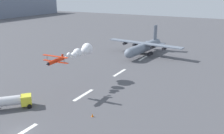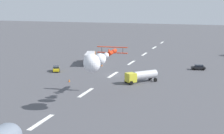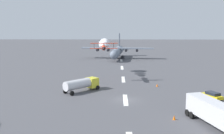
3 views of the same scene
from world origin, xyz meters
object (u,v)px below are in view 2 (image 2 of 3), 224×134
(fuel_tanker_truck, at_px, (141,76))
(followme_car_yellow, at_px, (56,69))
(semi_truck_orange, at_px, (90,57))
(traffic_cone_near, at_px, (102,65))
(airport_staff_sedan, at_px, (198,67))
(traffic_cone_far, at_px, (69,80))
(stunt_biplane_red, at_px, (95,61))

(fuel_tanker_truck, relative_size, followme_car_yellow, 1.68)
(semi_truck_orange, height_order, traffic_cone_near, semi_truck_orange)
(followme_car_yellow, distance_m, airport_staff_sedan, 42.41)
(followme_car_yellow, distance_m, traffic_cone_near, 15.41)
(airport_staff_sedan, relative_size, traffic_cone_far, 5.88)
(traffic_cone_near, distance_m, traffic_cone_far, 22.59)
(stunt_biplane_red, xyz_separation_m, followme_car_yellow, (-27.41, -22.89, -8.13))
(semi_truck_orange, height_order, traffic_cone_far, semi_truck_orange)
(followme_car_yellow, xyz_separation_m, airport_staff_sedan, (-15.39, 39.52, -0.00))
(fuel_tanker_truck, bearing_deg, airport_staff_sedan, 148.97)
(traffic_cone_near, bearing_deg, stunt_biplane_red, 18.22)
(stunt_biplane_red, bearing_deg, airport_staff_sedan, 158.77)
(followme_car_yellow, relative_size, airport_staff_sedan, 1.05)
(stunt_biplane_red, bearing_deg, semi_truck_orange, -156.80)
(semi_truck_orange, relative_size, traffic_cone_near, 18.40)
(fuel_tanker_truck, distance_m, followme_car_yellow, 27.46)
(traffic_cone_near, bearing_deg, followme_car_yellow, -40.56)
(fuel_tanker_truck, xyz_separation_m, traffic_cone_near, (-17.37, -16.84, -1.36))
(semi_truck_orange, bearing_deg, traffic_cone_near, 58.16)
(airport_staff_sedan, height_order, traffic_cone_near, airport_staff_sedan)
(traffic_cone_near, bearing_deg, semi_truck_orange, -121.84)
(stunt_biplane_red, height_order, semi_truck_orange, stunt_biplane_red)
(stunt_biplane_red, height_order, followme_car_yellow, stunt_biplane_red)
(semi_truck_orange, height_order, followme_car_yellow, semi_truck_orange)
(followme_car_yellow, bearing_deg, traffic_cone_near, 139.44)
(stunt_biplane_red, bearing_deg, followme_car_yellow, -140.14)
(stunt_biplane_red, xyz_separation_m, airport_staff_sedan, (-42.80, 16.63, -8.13))
(airport_staff_sedan, bearing_deg, fuel_tanker_truck, -31.03)
(stunt_biplane_red, distance_m, followme_car_yellow, 36.63)
(stunt_biplane_red, distance_m, traffic_cone_near, 42.06)
(followme_car_yellow, bearing_deg, airport_staff_sedan, 111.28)
(semi_truck_orange, xyz_separation_m, airport_staff_sedan, (-0.40, 34.79, -1.30))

